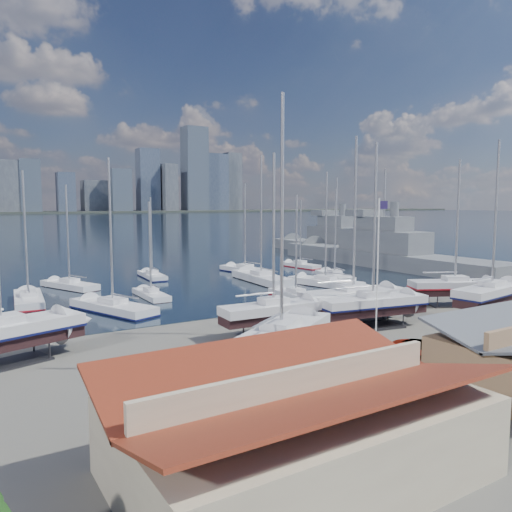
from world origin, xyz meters
TOP-DOWN VIEW (x-y plane):
  - ground at (0.00, -10.00)m, footprint 1400.00×1400.00m
  - water at (0.00, 300.00)m, footprint 1400.00×600.00m
  - shed_red at (-18.00, -26.00)m, footprint 14.70×9.45m
  - sailboat_cradle_0 at (-26.74, -4.96)m, footprint 11.10×6.02m
  - sailboat_cradle_1 at (-11.69, -15.71)m, footprint 10.81×8.34m
  - sailboat_cradle_2 at (-7.11, -7.93)m, footprint 9.10×3.05m
  - sailboat_cradle_3 at (1.54, -10.44)m, footprint 10.13×4.37m
  - sailboat_cradle_4 at (2.01, -7.48)m, footprint 10.55×4.07m
  - sailboat_cradle_5 at (15.05, -12.76)m, footprint 10.68×4.33m
  - sailboat_cradle_6 at (15.69, -8.14)m, footprint 9.60×6.55m
  - sailboat_moored_1 at (-22.41, 16.60)m, footprint 3.70×10.17m
  - sailboat_moored_2 at (-16.65, 24.23)m, footprint 5.87×9.33m
  - sailboat_moored_3 at (-15.88, 7.56)m, footprint 6.55×10.98m
  - sailboat_moored_4 at (-10.05, 12.84)m, footprint 2.25×7.63m
  - sailboat_moored_5 at (-4.73, 27.13)m, footprint 2.88×8.29m
  - sailboat_moored_6 at (3.65, 3.63)m, footprint 2.36×8.21m
  - sailboat_moored_7 at (6.85, 16.02)m, footprint 4.16×12.11m
  - sailboat_moored_8 at (9.59, 25.04)m, footprint 4.31×9.98m
  - sailboat_moored_9 at (12.06, 8.62)m, footprint 5.54×10.64m
  - sailboat_moored_10 at (17.24, 12.80)m, footprint 5.10×9.31m
  - sailboat_moored_11 at (20.84, 25.83)m, footprint 3.05×8.14m
  - naval_ship_east at (34.17, 19.98)m, footprint 8.05×46.93m
  - naval_ship_west at (40.85, 40.04)m, footprint 7.94×40.70m
  - car_a at (-7.98, -18.13)m, footprint 2.69×4.27m
  - car_b at (-2.30, -21.86)m, footprint 4.85×3.09m
  - car_c at (-1.81, -18.72)m, footprint 3.75×5.04m
  - flagpole at (0.32, -12.17)m, footprint 0.99×0.12m

SIDE VIEW (x-z plane):
  - water at x=0.00m, z-range -0.35..0.05m
  - ground at x=0.00m, z-range 0.00..0.00m
  - sailboat_moored_8 at x=9.59m, z-range -6.92..7.53m
  - sailboat_moored_1 at x=-22.41m, z-range -7.13..7.75m
  - sailboat_moored_10 at x=17.24m, z-range -6.40..7.01m
  - sailboat_moored_3 at x=-15.88m, z-range -7.63..8.24m
  - sailboat_moored_6 at x=3.65m, z-range -5.81..6.43m
  - sailboat_moored_5 at x=-4.73m, z-range -5.78..6.40m
  - sailboat_moored_11 at x=20.84m, z-range -5.63..6.25m
  - sailboat_moored_9 at x=12.06m, z-range -7.41..8.06m
  - sailboat_moored_2 at x=-16.65m, z-range -6.52..7.16m
  - sailboat_moored_7 at x=6.85m, z-range -8.67..9.32m
  - sailboat_moored_4 at x=-10.05m, z-range -5.40..6.06m
  - car_c at x=-1.81m, z-range 0.00..1.27m
  - car_a at x=-7.98m, z-range 0.00..1.35m
  - car_b at x=-2.30m, z-range 0.00..1.51m
  - naval_ship_east at x=34.17m, z-range -7.44..10.77m
  - naval_ship_west at x=40.85m, z-range -7.16..10.49m
  - sailboat_cradle_2 at x=-7.11m, z-range -5.36..9.38m
  - sailboat_cradle_6 at x=15.69m, z-range -5.60..9.67m
  - sailboat_cradle_3 at x=1.54m, z-range -5.87..9.99m
  - sailboat_cradle_5 at x=15.05m, z-range -6.25..10.46m
  - sailboat_cradle_4 at x=2.01m, z-range -6.25..10.47m
  - sailboat_cradle_0 at x=-26.74m, z-range -6.46..10.72m
  - sailboat_cradle_1 at x=-11.69m, z-range -6.57..10.86m
  - shed_red at x=-18.00m, z-range 0.07..4.57m
  - flagpole at x=0.32m, z-range 0.80..11.98m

